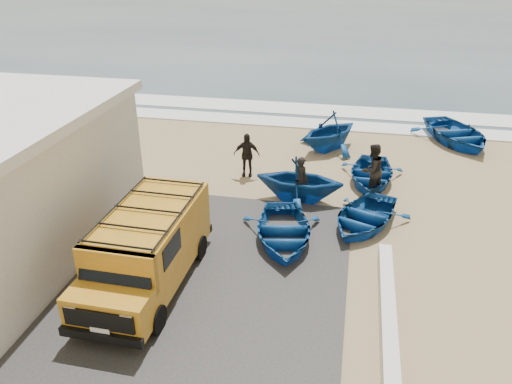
{
  "coord_description": "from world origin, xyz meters",
  "views": [
    {
      "loc": [
        3.77,
        -12.77,
        8.35
      ],
      "look_at": [
        0.89,
        1.31,
        1.2
      ],
      "focal_mm": 35.0,
      "sensor_mm": 36.0,
      "label": 1
    }
  ],
  "objects_px": {
    "boat_far_left": "(329,131)",
    "fisherman_back": "(247,155)",
    "boat_near_right": "(364,216)",
    "boat_far_right": "(456,133)",
    "fisherman_middle": "(372,170)",
    "van": "(147,246)",
    "fisherman_front": "(301,179)",
    "boat_mid_left": "(299,179)",
    "boat_mid_right": "(371,174)",
    "parapet": "(388,320)",
    "boat_near_left": "(283,231)"
  },
  "relations": [
    {
      "from": "boat_far_left",
      "to": "fisherman_back",
      "type": "bearing_deg",
      "value": -93.19
    },
    {
      "from": "boat_near_right",
      "to": "boat_far_right",
      "type": "bearing_deg",
      "value": 86.86
    },
    {
      "from": "fisherman_middle",
      "to": "fisherman_back",
      "type": "relative_size",
      "value": 1.11
    },
    {
      "from": "fisherman_back",
      "to": "van",
      "type": "bearing_deg",
      "value": -105.61
    },
    {
      "from": "boat_near_right",
      "to": "boat_far_left",
      "type": "xyz_separation_m",
      "value": [
        -1.63,
        6.71,
        0.52
      ]
    },
    {
      "from": "fisherman_middle",
      "to": "boat_far_right",
      "type": "bearing_deg",
      "value": -167.9
    },
    {
      "from": "boat_far_right",
      "to": "fisherman_front",
      "type": "height_order",
      "value": "fisherman_front"
    },
    {
      "from": "van",
      "to": "boat_far_left",
      "type": "distance_m",
      "value": 11.76
    },
    {
      "from": "boat_near_right",
      "to": "fisherman_front",
      "type": "relative_size",
      "value": 2.01
    },
    {
      "from": "boat_mid_left",
      "to": "boat_far_right",
      "type": "xyz_separation_m",
      "value": [
        6.46,
        7.33,
        -0.37
      ]
    },
    {
      "from": "boat_near_right",
      "to": "boat_mid_left",
      "type": "distance_m",
      "value": 2.76
    },
    {
      "from": "boat_near_right",
      "to": "boat_mid_right",
      "type": "relative_size",
      "value": 0.99
    },
    {
      "from": "boat_far_left",
      "to": "fisherman_front",
      "type": "height_order",
      "value": "boat_far_left"
    },
    {
      "from": "parapet",
      "to": "boat_near_left",
      "type": "bearing_deg",
      "value": 131.82
    },
    {
      "from": "parapet",
      "to": "boat_near_left",
      "type": "relative_size",
      "value": 1.66
    },
    {
      "from": "boat_mid_right",
      "to": "boat_far_right",
      "type": "bearing_deg",
      "value": 56.77
    },
    {
      "from": "parapet",
      "to": "fisherman_back",
      "type": "bearing_deg",
      "value": 122.96
    },
    {
      "from": "boat_mid_left",
      "to": "boat_near_right",
      "type": "bearing_deg",
      "value": -117.96
    },
    {
      "from": "parapet",
      "to": "fisherman_front",
      "type": "height_order",
      "value": "fisherman_front"
    },
    {
      "from": "fisherman_back",
      "to": "fisherman_middle",
      "type": "bearing_deg",
      "value": -16.51
    },
    {
      "from": "fisherman_front",
      "to": "boat_far_left",
      "type": "bearing_deg",
      "value": -58.85
    },
    {
      "from": "parapet",
      "to": "boat_near_right",
      "type": "relative_size",
      "value": 1.73
    },
    {
      "from": "boat_mid_right",
      "to": "boat_far_left",
      "type": "relative_size",
      "value": 1.05
    },
    {
      "from": "boat_near_left",
      "to": "boat_mid_left",
      "type": "bearing_deg",
      "value": 76.3
    },
    {
      "from": "van",
      "to": "fisherman_front",
      "type": "bearing_deg",
      "value": 60.11
    },
    {
      "from": "van",
      "to": "fisherman_middle",
      "type": "height_order",
      "value": "van"
    },
    {
      "from": "boat_near_right",
      "to": "fisherman_back",
      "type": "distance_m",
      "value": 5.65
    },
    {
      "from": "parapet",
      "to": "boat_far_left",
      "type": "xyz_separation_m",
      "value": [
        -2.25,
        11.64,
        0.6
      ]
    },
    {
      "from": "fisherman_back",
      "to": "boat_near_left",
      "type": "bearing_deg",
      "value": -72.77
    },
    {
      "from": "parapet",
      "to": "boat_far_left",
      "type": "distance_m",
      "value": 11.87
    },
    {
      "from": "boat_far_right",
      "to": "fisherman_back",
      "type": "bearing_deg",
      "value": -168.82
    },
    {
      "from": "fisherman_back",
      "to": "fisherman_front",
      "type": "bearing_deg",
      "value": -45.15
    },
    {
      "from": "boat_far_right",
      "to": "fisherman_front",
      "type": "relative_size",
      "value": 2.57
    },
    {
      "from": "parapet",
      "to": "boat_mid_right",
      "type": "height_order",
      "value": "boat_mid_right"
    },
    {
      "from": "boat_mid_right",
      "to": "fisherman_front",
      "type": "distance_m",
      "value": 3.31
    },
    {
      "from": "van",
      "to": "fisherman_front",
      "type": "relative_size",
      "value": 2.98
    },
    {
      "from": "van",
      "to": "boat_near_right",
      "type": "height_order",
      "value": "van"
    },
    {
      "from": "boat_mid_right",
      "to": "boat_far_left",
      "type": "xyz_separation_m",
      "value": [
        -1.86,
        3.23,
        0.52
      ]
    },
    {
      "from": "fisherman_front",
      "to": "boat_far_right",
      "type": "bearing_deg",
      "value": -93.08
    },
    {
      "from": "boat_near_right",
      "to": "van",
      "type": "bearing_deg",
      "value": -120.42
    },
    {
      "from": "boat_far_right",
      "to": "fisherman_middle",
      "type": "bearing_deg",
      "value": -143.12
    },
    {
      "from": "boat_mid_left",
      "to": "boat_mid_right",
      "type": "xyz_separation_m",
      "value": [
        2.55,
        2.06,
        -0.47
      ]
    },
    {
      "from": "parapet",
      "to": "boat_mid_left",
      "type": "relative_size",
      "value": 1.91
    },
    {
      "from": "parapet",
      "to": "fisherman_middle",
      "type": "distance_m",
      "value": 7.42
    },
    {
      "from": "fisherman_back",
      "to": "boat_far_right",
      "type": "bearing_deg",
      "value": 24.52
    },
    {
      "from": "boat_mid_right",
      "to": "boat_far_right",
      "type": "xyz_separation_m",
      "value": [
        3.91,
        5.27,
        0.1
      ]
    },
    {
      "from": "parapet",
      "to": "boat_far_right",
      "type": "xyz_separation_m",
      "value": [
        3.53,
        13.68,
        0.18
      ]
    },
    {
      "from": "parapet",
      "to": "boat_mid_right",
      "type": "distance_m",
      "value": 8.42
    },
    {
      "from": "boat_mid_left",
      "to": "boat_far_right",
      "type": "distance_m",
      "value": 9.78
    },
    {
      "from": "fisherman_back",
      "to": "boat_far_left",
      "type": "bearing_deg",
      "value": 41.65
    }
  ]
}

